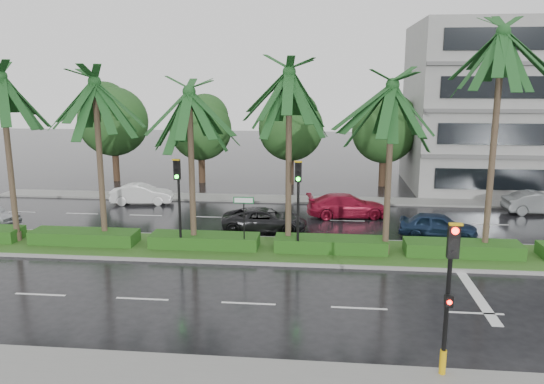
# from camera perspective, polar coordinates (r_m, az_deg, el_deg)

# --- Properties ---
(ground) EXTENTS (120.00, 120.00, 0.00)m
(ground) POSITION_cam_1_polar(r_m,az_deg,el_deg) (24.39, -0.83, -7.15)
(ground) COLOR black
(ground) RESTS_ON ground
(near_sidewalk) EXTENTS (40.00, 2.40, 0.12)m
(near_sidewalk) POSITION_cam_1_polar(r_m,az_deg,el_deg) (15.22, -5.57, -19.59)
(near_sidewalk) COLOR slate
(near_sidewalk) RESTS_ON ground
(far_sidewalk) EXTENTS (40.00, 2.00, 0.12)m
(far_sidewalk) POSITION_cam_1_polar(r_m,az_deg,el_deg) (35.88, 1.40, -0.76)
(far_sidewalk) COLOR slate
(far_sidewalk) RESTS_ON ground
(median) EXTENTS (36.00, 4.00, 0.15)m
(median) POSITION_cam_1_polar(r_m,az_deg,el_deg) (25.31, -0.57, -6.24)
(median) COLOR gray
(median) RESTS_ON ground
(hedge) EXTENTS (35.20, 1.40, 0.60)m
(hedge) POSITION_cam_1_polar(r_m,az_deg,el_deg) (25.20, -0.57, -5.44)
(hedge) COLOR #224714
(hedge) RESTS_ON median
(lane_markings) EXTENTS (34.00, 13.06, 0.01)m
(lane_markings) POSITION_cam_1_polar(r_m,az_deg,el_deg) (23.84, 6.38, -7.67)
(lane_markings) COLOR silver
(lane_markings) RESTS_ON ground
(palm_row) EXTENTS (26.30, 4.20, 10.64)m
(palm_row) POSITION_cam_1_polar(r_m,az_deg,el_deg) (24.22, -3.58, 11.06)
(palm_row) COLOR #463328
(palm_row) RESTS_ON median
(signal_near) EXTENTS (0.34, 0.45, 4.36)m
(signal_near) POSITION_cam_1_polar(r_m,az_deg,el_deg) (14.94, 18.48, -10.30)
(signal_near) COLOR black
(signal_near) RESTS_ON near_sidewalk
(signal_median_left) EXTENTS (0.34, 0.42, 4.36)m
(signal_median_left) POSITION_cam_1_polar(r_m,az_deg,el_deg) (24.64, -10.05, 0.10)
(signal_median_left) COLOR black
(signal_median_left) RESTS_ON median
(signal_median_right) EXTENTS (0.34, 0.42, 4.36)m
(signal_median_right) POSITION_cam_1_polar(r_m,az_deg,el_deg) (23.74, 2.83, -0.18)
(signal_median_right) COLOR black
(signal_median_right) RESTS_ON median
(street_sign) EXTENTS (0.95, 0.09, 2.60)m
(street_sign) POSITION_cam_1_polar(r_m,az_deg,el_deg) (24.37, -3.05, -1.97)
(street_sign) COLOR black
(street_sign) RESTS_ON median
(bg_trees) EXTENTS (33.48, 5.54, 8.00)m
(bg_trees) POSITION_cam_1_polar(r_m,az_deg,el_deg) (40.67, 2.33, 7.52)
(bg_trees) COLOR #332617
(bg_trees) RESTS_ON ground
(building) EXTENTS (16.00, 10.00, 12.00)m
(building) POSITION_cam_1_polar(r_m,az_deg,el_deg) (43.35, 25.39, 8.25)
(building) COLOR gray
(building) RESTS_ON ground
(car_white) EXTENTS (1.95, 4.12, 1.30)m
(car_white) POSITION_cam_1_polar(r_m,az_deg,el_deg) (35.66, -13.82, -0.21)
(car_white) COLOR silver
(car_white) RESTS_ON ground
(car_darkgrey) EXTENTS (2.37, 4.66, 1.26)m
(car_darkgrey) POSITION_cam_1_polar(r_m,az_deg,el_deg) (28.42, -0.81, -3.01)
(car_darkgrey) COLOR black
(car_darkgrey) RESTS_ON ground
(car_red) EXTENTS (2.60, 4.95, 1.37)m
(car_red) POSITION_cam_1_polar(r_m,az_deg,el_deg) (31.69, 8.05, -1.45)
(car_red) COLOR maroon
(car_red) RESTS_ON ground
(car_blue) EXTENTS (2.32, 4.11, 1.32)m
(car_blue) POSITION_cam_1_polar(r_m,az_deg,el_deg) (28.50, 17.42, -3.48)
(car_blue) COLOR #152641
(car_blue) RESTS_ON ground
(car_grey) EXTENTS (1.66, 4.15, 1.34)m
(car_grey) POSITION_cam_1_polar(r_m,az_deg,el_deg) (35.92, 26.76, -1.06)
(car_grey) COLOR #545859
(car_grey) RESTS_ON ground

